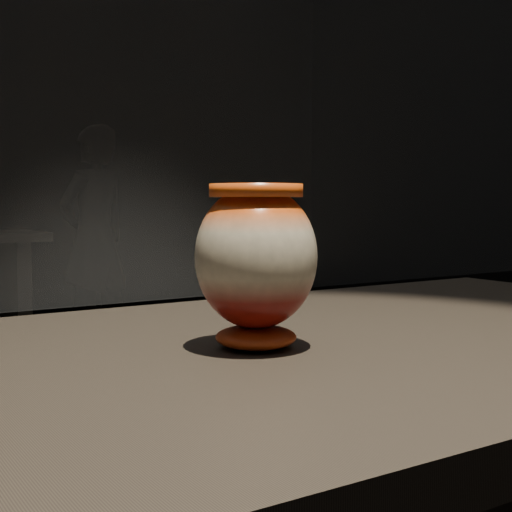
# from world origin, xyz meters

# --- Properties ---
(main_vase) EXTENTS (0.20, 0.20, 0.20)m
(main_vase) POSITION_xyz_m (0.15, -0.01, 1.01)
(main_vase) COLOR maroon
(main_vase) RESTS_ON display_plinth
(visitor) EXTENTS (0.69, 0.58, 1.62)m
(visitor) POSITION_xyz_m (1.46, 4.24, 0.81)
(visitor) COLOR black
(visitor) RESTS_ON ground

